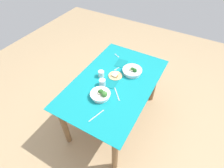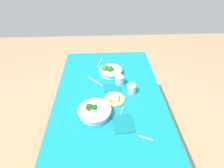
{
  "view_description": "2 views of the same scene",
  "coord_description": "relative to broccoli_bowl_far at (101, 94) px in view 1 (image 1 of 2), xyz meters",
  "views": [
    {
      "loc": [
        -1.34,
        -0.72,
        2.25
      ],
      "look_at": [
        -0.08,
        -0.01,
        0.79
      ],
      "focal_mm": 28.61,
      "sensor_mm": 36.0,
      "label": 1
    },
    {
      "loc": [
        1.19,
        -0.03,
        1.76
      ],
      "look_at": [
        -0.05,
        0.03,
        0.79
      ],
      "focal_mm": 29.03,
      "sensor_mm": 36.0,
      "label": 2
    }
  ],
  "objects": [
    {
      "name": "bread_side_plate",
      "position": [
        0.37,
        0.02,
        -0.03
      ],
      "size": [
        0.17,
        0.17,
        0.04
      ],
      "color": "#D6B27A",
      "rests_on": "dining_table"
    },
    {
      "name": "table_knife_left",
      "position": [
        -0.24,
        -0.1,
        -0.04
      ],
      "size": [
        0.19,
        0.07,
        0.0
      ],
      "primitive_type": "cube",
      "rotation": [
        0.0,
        0.0,
        2.86
      ],
      "color": "#B7B7BC",
      "rests_on": "dining_table"
    },
    {
      "name": "water_glass_side",
      "position": [
        0.16,
        0.08,
        0.0
      ],
      "size": [
        0.08,
        0.08,
        0.08
      ],
      "primitive_type": "cylinder",
      "color": "silver",
      "rests_on": "dining_table"
    },
    {
      "name": "broccoli_bowl_far",
      "position": [
        0.0,
        0.0,
        0.0
      ],
      "size": [
        0.23,
        0.23,
        0.11
      ],
      "color": "white",
      "rests_on": "dining_table"
    },
    {
      "name": "ground_plane",
      "position": [
        0.27,
        -0.02,
        -0.78
      ],
      "size": [
        6.0,
        6.0,
        0.0
      ],
      "primitive_type": "plane",
      "color": "tan"
    },
    {
      "name": "napkin_folded_lower",
      "position": [
        0.63,
        0.07,
        -0.03
      ],
      "size": [
        0.18,
        0.15,
        0.01
      ],
      "primitive_type": "cube",
      "rotation": [
        0.0,
        0.0,
        0.1
      ],
      "color": "#0F777D",
      "rests_on": "dining_table"
    },
    {
      "name": "napkin_folded_upper",
      "position": [
        0.24,
        0.01,
        -0.03
      ],
      "size": [
        0.18,
        0.16,
        0.01
      ],
      "primitive_type": "cube",
      "rotation": [
        0.0,
        0.0,
        0.09
      ],
      "color": "#0F777D",
      "rests_on": "dining_table"
    },
    {
      "name": "fork_by_far_bowl",
      "position": [
        0.51,
        0.07,
        -0.04
      ],
      "size": [
        0.1,
        0.04,
        0.0
      ],
      "rotation": [
        0.0,
        0.0,
        2.83
      ],
      "color": "#B7B7BC",
      "rests_on": "dining_table"
    },
    {
      "name": "fork_by_near_bowl",
      "position": [
        0.75,
        0.2,
        -0.04
      ],
      "size": [
        0.05,
        0.09,
        0.0
      ],
      "rotation": [
        0.0,
        0.0,
        4.26
      ],
      "color": "#B7B7BC",
      "rests_on": "dining_table"
    },
    {
      "name": "water_glass_center",
      "position": [
        0.29,
        0.17,
        0.0
      ],
      "size": [
        0.07,
        0.07,
        0.08
      ],
      "primitive_type": "cylinder",
      "color": "silver",
      "rests_on": "dining_table"
    },
    {
      "name": "broccoli_bowl_near",
      "position": [
        0.53,
        -0.14,
        -0.0
      ],
      "size": [
        0.25,
        0.25,
        0.09
      ],
      "color": "white",
      "rests_on": "dining_table"
    },
    {
      "name": "dining_table",
      "position": [
        0.27,
        -0.02,
        -0.15
      ],
      "size": [
        1.43,
        0.91,
        0.74
      ],
      "color": "teal",
      "rests_on": "ground_plane"
    },
    {
      "name": "table_knife_right",
      "position": [
        0.12,
        -0.14,
        -0.04
      ],
      "size": [
        0.15,
        0.14,
        0.0
      ],
      "primitive_type": "cube",
      "rotation": [
        0.0,
        0.0,
        0.75
      ],
      "color": "#B7B7BC",
      "rests_on": "dining_table"
    }
  ]
}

